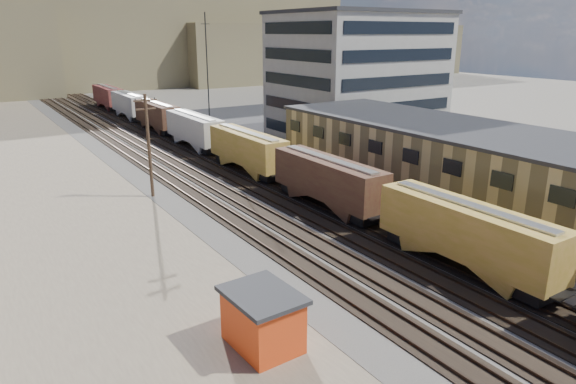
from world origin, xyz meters
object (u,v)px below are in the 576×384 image
freight_train (218,137)px  utility_pole_north (149,144)px  maintenance_shed (263,319)px  parked_car_blue (386,148)px

freight_train → utility_pole_north: size_ratio=11.97×
freight_train → maintenance_shed: 41.47m
maintenance_shed → parked_car_blue: 45.48m
maintenance_shed → freight_train: bearing=67.5°
utility_pole_north → parked_car_blue: utility_pole_north is taller
freight_train → maintenance_shed: freight_train is taller
utility_pole_north → maintenance_shed: size_ratio=2.34×
parked_car_blue → freight_train: bearing=102.8°
utility_pole_north → maintenance_shed: (-3.57, -27.58, -3.74)m
utility_pole_north → maintenance_shed: bearing=-97.4°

